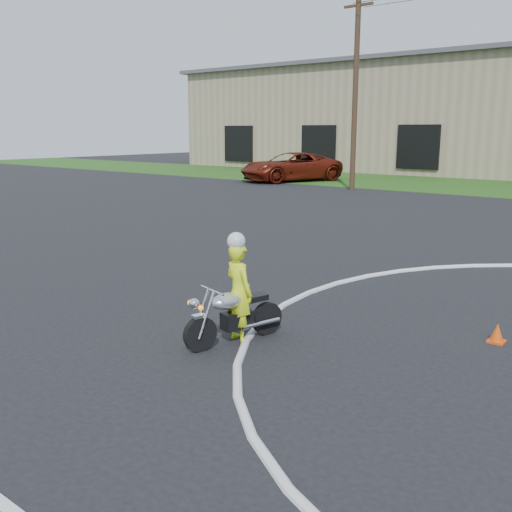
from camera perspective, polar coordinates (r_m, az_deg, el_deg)
The scene contains 4 objects.
primary_motorcycle at distance 8.51m, azimuth -2.32°, elevation -5.89°, with size 0.76×1.67×0.90m.
rider_primary_grp at distance 8.49m, azimuth -1.74°, elevation -3.33°, with size 0.63×0.50×1.67m.
pickup_grp at distance 35.94m, azimuth 3.49°, elevation 8.89°, with size 5.23×7.03×1.77m.
warehouse at distance 49.35m, azimuth 17.57°, elevation 13.12°, with size 41.00×17.00×8.30m.
Camera 1 is at (-0.20, -6.02, 3.11)m, focal length 40.00 mm.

